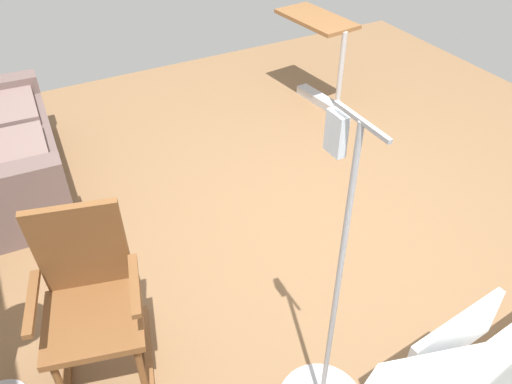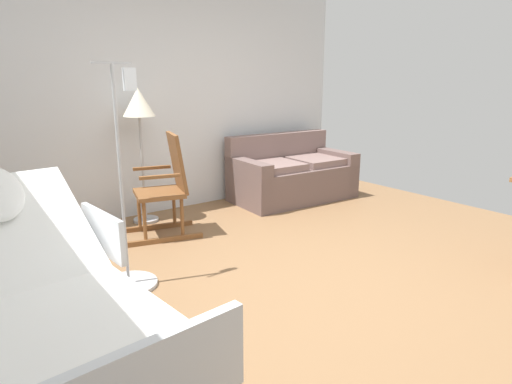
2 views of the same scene
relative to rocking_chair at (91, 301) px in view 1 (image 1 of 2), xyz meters
name	(u,v)px [view 1 (image 1 of 2)]	position (x,y,z in m)	size (l,w,h in m)	color
ground_plane	(317,228)	(0.37, -1.63, -0.50)	(6.34, 6.34, 0.00)	olive
rocking_chair	(91,301)	(0.00, 0.00, 0.00)	(0.85, 0.65, 1.05)	brown
overbed_table	(320,51)	(2.01, -2.70, 0.03)	(0.86, 0.48, 0.84)	#B2B5BA
iv_pole	(323,376)	(-0.76, -0.89, -0.25)	(0.44, 0.44, 1.69)	#B2B5BA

